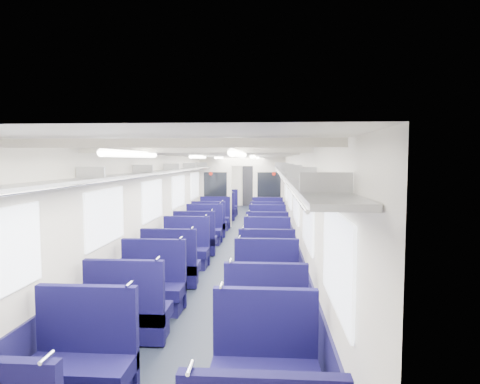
# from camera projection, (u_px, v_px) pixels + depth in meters

# --- Properties ---
(floor) EXTENTS (2.80, 18.00, 0.01)m
(floor) POSITION_uv_depth(u_px,v_px,m) (236.00, 243.00, 10.84)
(floor) COLOR black
(floor) RESTS_ON ground
(ceiling) EXTENTS (2.80, 18.00, 0.01)m
(ceiling) POSITION_uv_depth(u_px,v_px,m) (236.00, 154.00, 10.66)
(ceiling) COLOR silver
(ceiling) RESTS_ON wall_left
(wall_left) EXTENTS (0.02, 18.00, 2.35)m
(wall_left) POSITION_uv_depth(u_px,v_px,m) (183.00, 199.00, 10.84)
(wall_left) COLOR beige
(wall_left) RESTS_ON floor
(dado_left) EXTENTS (0.03, 17.90, 0.70)m
(dado_left) POSITION_uv_depth(u_px,v_px,m) (184.00, 230.00, 10.91)
(dado_left) COLOR #131038
(dado_left) RESTS_ON floor
(wall_right) EXTENTS (0.02, 18.00, 2.35)m
(wall_right) POSITION_uv_depth(u_px,v_px,m) (289.00, 199.00, 10.65)
(wall_right) COLOR beige
(wall_right) RESTS_ON floor
(dado_right) EXTENTS (0.03, 17.90, 0.70)m
(dado_right) POSITION_uv_depth(u_px,v_px,m) (289.00, 231.00, 10.72)
(dado_right) COLOR #131038
(dado_right) RESTS_ON floor
(wall_far) EXTENTS (2.80, 0.02, 2.35)m
(wall_far) POSITION_uv_depth(u_px,v_px,m) (251.00, 181.00, 19.70)
(wall_far) COLOR beige
(wall_far) RESTS_ON floor
(luggage_rack_left) EXTENTS (0.36, 17.40, 0.18)m
(luggage_rack_left) POSITION_uv_depth(u_px,v_px,m) (190.00, 168.00, 10.77)
(luggage_rack_left) COLOR #B2B5BA
(luggage_rack_left) RESTS_ON wall_left
(luggage_rack_right) EXTENTS (0.36, 17.40, 0.18)m
(luggage_rack_right) POSITION_uv_depth(u_px,v_px,m) (282.00, 169.00, 10.60)
(luggage_rack_right) COLOR #B2B5BA
(luggage_rack_right) RESTS_ON wall_right
(windows) EXTENTS (2.78, 15.60, 0.75)m
(windows) POSITION_uv_depth(u_px,v_px,m) (234.00, 191.00, 10.27)
(windows) COLOR white
(windows) RESTS_ON wall_left
(ceiling_fittings) EXTENTS (2.70, 16.06, 0.11)m
(ceiling_fittings) POSITION_uv_depth(u_px,v_px,m) (235.00, 156.00, 10.40)
(ceiling_fittings) COLOR beige
(ceiling_fittings) RESTS_ON ceiling
(end_door) EXTENTS (0.75, 0.06, 2.00)m
(end_door) POSITION_uv_depth(u_px,v_px,m) (250.00, 185.00, 19.65)
(end_door) COLOR black
(end_door) RESTS_ON floor
(bulkhead) EXTENTS (2.80, 0.10, 2.35)m
(bulkhead) POSITION_uv_depth(u_px,v_px,m) (242.00, 190.00, 13.41)
(bulkhead) COLOR beige
(bulkhead) RESTS_ON floor
(seat_2) EXTENTS (0.95, 0.53, 1.07)m
(seat_2) POSITION_uv_depth(u_px,v_px,m) (82.00, 366.00, 3.74)
(seat_2) COLOR #110E43
(seat_2) RESTS_ON floor
(seat_3) EXTENTS (0.95, 0.53, 1.07)m
(seat_3) POSITION_uv_depth(u_px,v_px,m) (265.00, 371.00, 3.65)
(seat_3) COLOR #110E43
(seat_3) RESTS_ON floor
(seat_4) EXTENTS (0.95, 0.53, 1.07)m
(seat_4) POSITION_uv_depth(u_px,v_px,m) (129.00, 315.00, 4.98)
(seat_4) COLOR #110E43
(seat_4) RESTS_ON floor
(seat_5) EXTENTS (0.95, 0.53, 1.07)m
(seat_5) POSITION_uv_depth(u_px,v_px,m) (266.00, 319.00, 4.83)
(seat_5) COLOR #110E43
(seat_5) RESTS_ON floor
(seat_6) EXTENTS (0.95, 0.53, 1.07)m
(seat_6) POSITION_uv_depth(u_px,v_px,m) (152.00, 289.00, 5.97)
(seat_6) COLOR #110E43
(seat_6) RESTS_ON floor
(seat_7) EXTENTS (0.95, 0.53, 1.07)m
(seat_7) POSITION_uv_depth(u_px,v_px,m) (266.00, 288.00, 6.01)
(seat_7) COLOR #110E43
(seat_7) RESTS_ON floor
(seat_8) EXTENTS (0.95, 0.53, 1.07)m
(seat_8) POSITION_uv_depth(u_px,v_px,m) (171.00, 268.00, 7.13)
(seat_8) COLOR #110E43
(seat_8) RESTS_ON floor
(seat_9) EXTENTS (0.95, 0.53, 1.07)m
(seat_9) POSITION_uv_depth(u_px,v_px,m) (267.00, 268.00, 7.10)
(seat_9) COLOR #110E43
(seat_9) RESTS_ON floor
(seat_10) EXTENTS (0.95, 0.53, 1.07)m
(seat_10) POSITION_uv_depth(u_px,v_px,m) (186.00, 252.00, 8.41)
(seat_10) COLOR #110E43
(seat_10) RESTS_ON floor
(seat_11) EXTENTS (0.95, 0.53, 1.07)m
(seat_11) POSITION_uv_depth(u_px,v_px,m) (267.00, 252.00, 8.32)
(seat_11) COLOR #110E43
(seat_11) RESTS_ON floor
(seat_12) EXTENTS (0.95, 0.53, 1.07)m
(seat_12) POSITION_uv_depth(u_px,v_px,m) (195.00, 241.00, 9.51)
(seat_12) COLOR #110E43
(seat_12) RESTS_ON floor
(seat_13) EXTENTS (0.95, 0.53, 1.07)m
(seat_13) POSITION_uv_depth(u_px,v_px,m) (267.00, 242.00, 9.40)
(seat_13) COLOR #110E43
(seat_13) RESTS_ON floor
(seat_14) EXTENTS (0.95, 0.53, 1.07)m
(seat_14) POSITION_uv_depth(u_px,v_px,m) (204.00, 231.00, 10.76)
(seat_14) COLOR #110E43
(seat_14) RESTS_ON floor
(seat_15) EXTENTS (0.95, 0.53, 1.07)m
(seat_15) POSITION_uv_depth(u_px,v_px,m) (267.00, 233.00, 10.59)
(seat_15) COLOR #110E43
(seat_15) RESTS_ON floor
(seat_16) EXTENTS (0.95, 0.53, 1.07)m
(seat_16) POSITION_uv_depth(u_px,v_px,m) (209.00, 226.00, 11.72)
(seat_16) COLOR #110E43
(seat_16) RESTS_ON floor
(seat_17) EXTENTS (0.95, 0.53, 1.07)m
(seat_17) POSITION_uv_depth(u_px,v_px,m) (267.00, 226.00, 11.61)
(seat_17) COLOR #110E43
(seat_17) RESTS_ON floor
(seat_18) EXTENTS (0.95, 0.53, 1.07)m
(seat_18) POSITION_uv_depth(u_px,v_px,m) (215.00, 219.00, 12.95)
(seat_18) COLOR #110E43
(seat_18) RESTS_ON floor
(seat_19) EXTENTS (0.95, 0.53, 1.07)m
(seat_19) POSITION_uv_depth(u_px,v_px,m) (267.00, 220.00, 12.73)
(seat_19) COLOR #110E43
(seat_19) RESTS_ON floor
(seat_20) EXTENTS (0.95, 0.53, 1.07)m
(seat_20) POSITION_uv_depth(u_px,v_px,m) (222.00, 211.00, 14.95)
(seat_20) COLOR #110E43
(seat_20) RESTS_ON floor
(seat_21) EXTENTS (0.95, 0.53, 1.07)m
(seat_21) POSITION_uv_depth(u_px,v_px,m) (268.00, 212.00, 14.87)
(seat_21) COLOR #110E43
(seat_21) RESTS_ON floor
(seat_22) EXTENTS (0.95, 0.53, 1.07)m
(seat_22) POSITION_uv_depth(u_px,v_px,m) (225.00, 208.00, 16.14)
(seat_22) COLOR #110E43
(seat_22) RESTS_ON floor
(seat_23) EXTENTS (0.95, 0.53, 1.07)m
(seat_23) POSITION_uv_depth(u_px,v_px,m) (268.00, 208.00, 16.05)
(seat_23) COLOR #110E43
(seat_23) RESTS_ON floor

